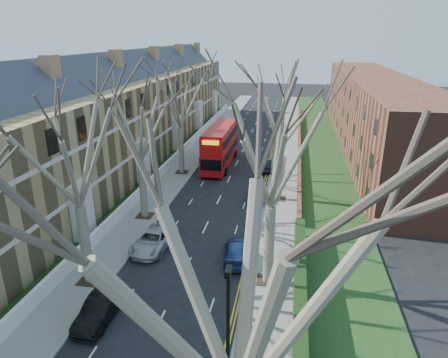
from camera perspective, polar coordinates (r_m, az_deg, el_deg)
The scene contains 19 objects.
pavement_left at distance 56.87m, azimuth -3.29°, elevation 4.51°, with size 3.00×102.00×0.12m, color slate.
pavement_right at distance 55.42m, azimuth 8.91°, elevation 3.88°, with size 3.00×102.00×0.12m, color slate.
terrace_left at distance 50.63m, azimuth -14.07°, elevation 8.37°, with size 9.70×78.00×13.60m.
flats_right at distance 59.17m, azimuth 20.57°, elevation 8.78°, with size 13.97×54.00×10.00m.
wall_hedge_right at distance 21.58m, azimuth 10.76°, elevation -21.28°, with size 0.70×24.00×1.80m.
front_wall_left at distance 49.73m, azimuth -7.26°, elevation 2.76°, with size 0.30×78.00×1.00m.
grass_verge_right at distance 55.51m, azimuth 13.57°, elevation 3.68°, with size 6.00×102.00×0.06m.
tree_left_mid at distance 24.49m, azimuth -20.99°, elevation 5.26°, with size 10.50×10.50×14.71m.
tree_left_far at distance 33.31m, azimuth -12.26°, elevation 9.19°, with size 10.15×10.15×14.22m.
tree_left_dist at distance 44.46m, azimuth -6.46°, elevation 12.56°, with size 10.50×10.50×14.71m.
tree_right_near at distance 9.95m, azimuth 2.28°, elevation -12.80°, with size 10.85×10.85×15.20m.
tree_right_mid at distance 23.03m, azimuth 7.11°, elevation 5.57°, with size 10.50×10.50×14.71m.
tree_right_far at distance 36.80m, azimuth 8.41°, elevation 10.43°, with size 10.15×10.15×14.22m.
double_decker_bus at distance 48.59m, azimuth -0.54°, elevation 4.62°, with size 2.92×11.37×4.74m.
car_left_mid at distance 24.60m, azimuth -17.24°, elevation -17.26°, with size 1.49×4.26×1.40m, color black.
car_left_far at distance 30.73m, azimuth -9.99°, elevation -8.57°, with size 2.30×4.98×1.39m, color #AAA9AF.
car_right_near at distance 28.98m, azimuth 1.79°, elevation -10.25°, with size 1.79×4.41×1.28m, color navy.
car_right_mid at distance 38.84m, azimuth 4.73°, elevation -2.04°, with size 1.65×4.09×1.39m, color #95999E.
car_right_far at distance 47.51m, azimuth 5.89°, elevation 2.07°, with size 1.43×4.11×1.36m, color black.
Camera 1 is at (6.78, -14.29, 15.25)m, focal length 32.00 mm.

